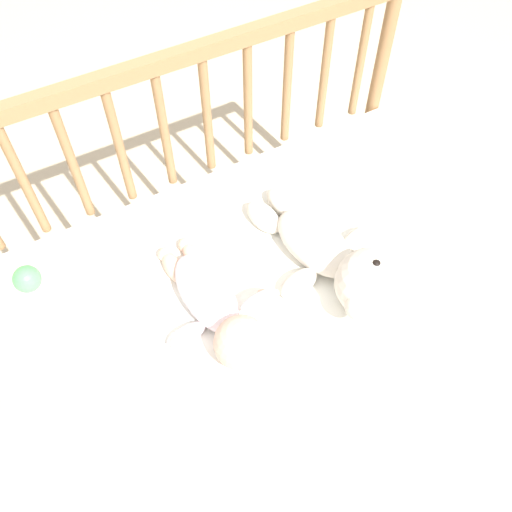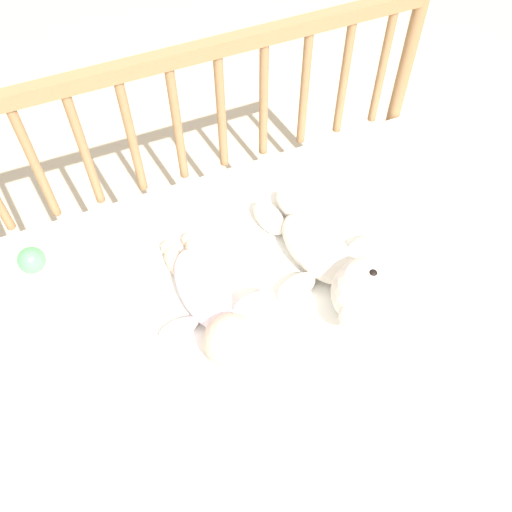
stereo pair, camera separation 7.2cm
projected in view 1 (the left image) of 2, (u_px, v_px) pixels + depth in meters
The scene contains 7 objects.
ground_plane at pixel (254, 359), 1.72m from camera, with size 12.00×12.00×0.00m, color #C6B293.
crib_mattress at pixel (254, 319), 1.52m from camera, with size 1.18×0.63×0.49m.
crib_rail at pixel (188, 140), 1.40m from camera, with size 1.18×0.04×0.86m.
blanket at pixel (269, 271), 1.31m from camera, with size 0.78×0.54×0.01m.
teddy_bear at pixel (341, 262), 1.25m from camera, with size 0.29×0.45×0.16m.
baby at pixel (217, 309), 1.21m from camera, with size 0.26×0.38×0.11m.
toy_ball at pixel (27, 279), 1.26m from camera, with size 0.06×0.06×0.06m.
Camera 1 is at (-0.35, -0.65, 1.59)m, focal length 40.00 mm.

